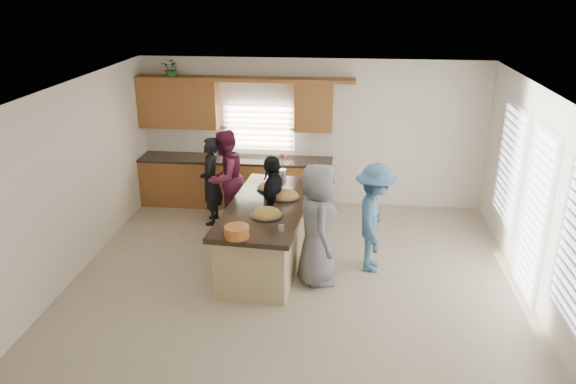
# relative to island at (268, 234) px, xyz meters

# --- Properties ---
(floor) EXTENTS (6.50, 6.50, 0.00)m
(floor) POSITION_rel_island_xyz_m (0.48, -0.45, -0.45)
(floor) COLOR tan
(floor) RESTS_ON ground
(room_shell) EXTENTS (6.52, 6.02, 2.81)m
(room_shell) POSITION_rel_island_xyz_m (0.48, -0.45, 1.45)
(room_shell) COLOR silver
(room_shell) RESTS_ON ground
(back_cabinetry) EXTENTS (4.08, 0.66, 2.46)m
(back_cabinetry) POSITION_rel_island_xyz_m (-0.98, 2.28, 0.46)
(back_cabinetry) COLOR #94602B
(back_cabinetry) RESTS_ON ground
(right_wall_glazing) EXTENTS (0.06, 4.00, 2.25)m
(right_wall_glazing) POSITION_rel_island_xyz_m (3.70, -0.58, 0.89)
(right_wall_glazing) COLOR white
(right_wall_glazing) RESTS_ON ground
(island) EXTENTS (1.35, 2.78, 0.95)m
(island) POSITION_rel_island_xyz_m (0.00, 0.00, 0.00)
(island) COLOR tan
(island) RESTS_ON ground
(platter_front) EXTENTS (0.47, 0.47, 0.19)m
(platter_front) POSITION_rel_island_xyz_m (0.06, -0.46, 0.53)
(platter_front) COLOR black
(platter_front) RESTS_ON island
(platter_mid) EXTENTS (0.47, 0.47, 0.19)m
(platter_mid) POSITION_rel_island_xyz_m (0.24, 0.29, 0.53)
(platter_mid) COLOR black
(platter_mid) RESTS_ON island
(platter_back) EXTENTS (0.40, 0.40, 0.16)m
(platter_back) POSITION_rel_island_xyz_m (-0.07, 0.65, 0.52)
(platter_back) COLOR black
(platter_back) RESTS_ON island
(salad_bowl) EXTENTS (0.33, 0.33, 0.15)m
(salad_bowl) POSITION_rel_island_xyz_m (-0.24, -1.18, 0.58)
(salad_bowl) COLOR #C56024
(salad_bowl) RESTS_ON island
(clear_cup) EXTENTS (0.08, 0.08, 0.09)m
(clear_cup) POSITION_rel_island_xyz_m (0.32, -0.93, 0.54)
(clear_cup) COLOR white
(clear_cup) RESTS_ON island
(plate_stack) EXTENTS (0.25, 0.25, 0.04)m
(plate_stack) POSITION_rel_island_xyz_m (-0.07, 0.93, 0.52)
(plate_stack) COLOR #AC82BD
(plate_stack) RESTS_ON island
(flower_vase) EXTENTS (0.14, 0.14, 0.41)m
(flower_vase) POSITION_rel_island_xyz_m (0.08, 1.25, 0.70)
(flower_vase) COLOR silver
(flower_vase) RESTS_ON island
(potted_plant) EXTENTS (0.44, 0.42, 0.39)m
(potted_plant) POSITION_rel_island_xyz_m (-2.10, 2.37, 2.14)
(potted_plant) COLOR #347D32
(potted_plant) RESTS_ON back_cabinetry
(woman_left_back) EXTENTS (0.42, 0.61, 1.59)m
(woman_left_back) POSITION_rel_island_xyz_m (-1.21, 1.35, 0.34)
(woman_left_back) COLOR black
(woman_left_back) RESTS_ON ground
(woman_left_mid) EXTENTS (0.94, 1.03, 1.72)m
(woman_left_mid) POSITION_rel_island_xyz_m (-0.95, 1.37, 0.41)
(woman_left_mid) COLOR maroon
(woman_left_mid) RESTS_ON ground
(woman_left_front) EXTENTS (0.40, 0.95, 1.62)m
(woman_left_front) POSITION_rel_island_xyz_m (0.04, 0.32, 0.36)
(woman_left_front) COLOR black
(woman_left_front) RESTS_ON ground
(woman_right_back) EXTENTS (0.68, 1.11, 1.67)m
(woman_right_back) POSITION_rel_island_xyz_m (1.61, -0.08, 0.38)
(woman_right_back) COLOR #3D6486
(woman_right_back) RESTS_ON ground
(woman_right_front) EXTENTS (0.75, 0.98, 1.79)m
(woman_right_front) POSITION_rel_island_xyz_m (0.79, -0.54, 0.44)
(woman_right_front) COLOR slate
(woman_right_front) RESTS_ON ground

